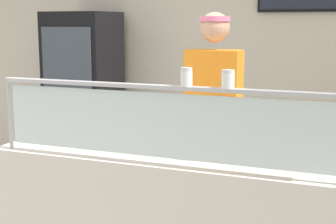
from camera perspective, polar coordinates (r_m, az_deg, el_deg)
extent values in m
cube|color=beige|center=(4.93, 10.20, 6.04)|extent=(6.53, 0.08, 2.70)
cylinder|color=#B2B5BC|center=(3.10, -17.51, -0.14)|extent=(0.02, 0.02, 0.42)
cube|color=silver|center=(2.61, -0.77, -1.54)|extent=(1.87, 0.01, 0.34)
cube|color=#B2B5BC|center=(2.58, -0.78, 2.85)|extent=(1.93, 0.06, 0.02)
cylinder|color=#9EA0A8|center=(2.96, 3.04, -4.23)|extent=(0.47, 0.47, 0.01)
cylinder|color=tan|center=(2.96, 3.04, -3.94)|extent=(0.44, 0.44, 0.02)
cylinder|color=#D65B2D|center=(2.95, 3.04, -3.72)|extent=(0.39, 0.39, 0.01)
cube|color=#ADAFB7|center=(2.94, 2.24, -3.63)|extent=(0.08, 0.28, 0.01)
cylinder|color=white|center=(2.52, 2.11, 3.79)|extent=(0.06, 0.06, 0.08)
cylinder|color=white|center=(2.52, 2.11, 3.53)|extent=(0.05, 0.05, 0.05)
cylinder|color=silver|center=(2.52, 2.12, 4.86)|extent=(0.06, 0.06, 0.02)
cylinder|color=white|center=(2.46, 6.82, 3.52)|extent=(0.06, 0.06, 0.07)
cylinder|color=red|center=(2.46, 6.82, 3.27)|extent=(0.06, 0.06, 0.05)
cylinder|color=silver|center=(2.45, 6.85, 4.58)|extent=(0.06, 0.06, 0.02)
cylinder|color=#23232D|center=(3.77, 3.40, -8.67)|extent=(0.13, 0.13, 0.95)
cylinder|color=#23232D|center=(3.71, 6.67, -9.03)|extent=(0.13, 0.13, 0.95)
cube|color=orange|center=(3.57, 5.20, 2.62)|extent=(0.38, 0.21, 0.55)
sphere|color=tan|center=(3.54, 5.32, 9.54)|extent=(0.21, 0.21, 0.21)
cylinder|color=pink|center=(3.54, 5.33, 10.48)|extent=(0.21, 0.21, 0.04)
cylinder|color=tan|center=(3.32, 7.08, 0.37)|extent=(0.08, 0.34, 0.08)
cube|color=black|center=(5.18, -9.44, 1.18)|extent=(0.63, 0.59, 1.79)
cube|color=#38424C|center=(4.91, -11.28, 1.07)|extent=(0.53, 0.02, 1.43)
cylinder|color=green|center=(5.10, -12.34, 1.96)|extent=(0.06, 0.06, 0.20)
cylinder|color=blue|center=(5.05, -11.49, 1.92)|extent=(0.06, 0.06, 0.20)
cylinder|color=blue|center=(5.00, -10.62, 1.87)|extent=(0.06, 0.06, 0.20)
cylinder|color=red|center=(4.95, -9.74, 1.82)|extent=(0.06, 0.06, 0.20)
cylinder|color=red|center=(4.91, -8.85, 1.77)|extent=(0.06, 0.06, 0.20)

